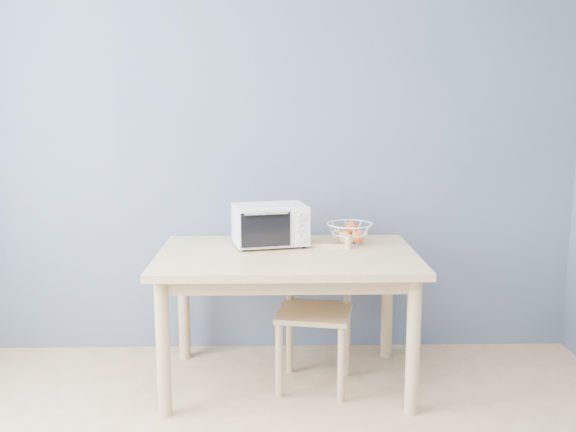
{
  "coord_description": "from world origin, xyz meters",
  "views": [
    {
      "loc": [
        0.13,
        -1.68,
        1.56
      ],
      "look_at": [
        0.21,
        1.82,
        0.93
      ],
      "focal_mm": 40.0,
      "sensor_mm": 36.0,
      "label": 1
    }
  ],
  "objects_px": {
    "dining_table": "(287,271)",
    "toaster_oven": "(267,224)",
    "dining_chair": "(315,314)",
    "fruit_basket": "(349,233)"
  },
  "relations": [
    {
      "from": "dining_table",
      "to": "dining_chair",
      "type": "bearing_deg",
      "value": -2.56
    },
    {
      "from": "dining_table",
      "to": "toaster_oven",
      "type": "height_order",
      "value": "toaster_oven"
    },
    {
      "from": "dining_table",
      "to": "toaster_oven",
      "type": "distance_m",
      "value": 0.3
    },
    {
      "from": "dining_table",
      "to": "toaster_oven",
      "type": "relative_size",
      "value": 3.12
    },
    {
      "from": "dining_chair",
      "to": "fruit_basket",
      "type": "bearing_deg",
      "value": 57.18
    },
    {
      "from": "toaster_oven",
      "to": "dining_chair",
      "type": "bearing_deg",
      "value": -45.77
    },
    {
      "from": "fruit_basket",
      "to": "toaster_oven",
      "type": "bearing_deg",
      "value": -175.09
    },
    {
      "from": "toaster_oven",
      "to": "fruit_basket",
      "type": "relative_size",
      "value": 1.57
    },
    {
      "from": "dining_table",
      "to": "toaster_oven",
      "type": "bearing_deg",
      "value": 122.86
    },
    {
      "from": "toaster_oven",
      "to": "fruit_basket",
      "type": "bearing_deg",
      "value": -7.44
    }
  ]
}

